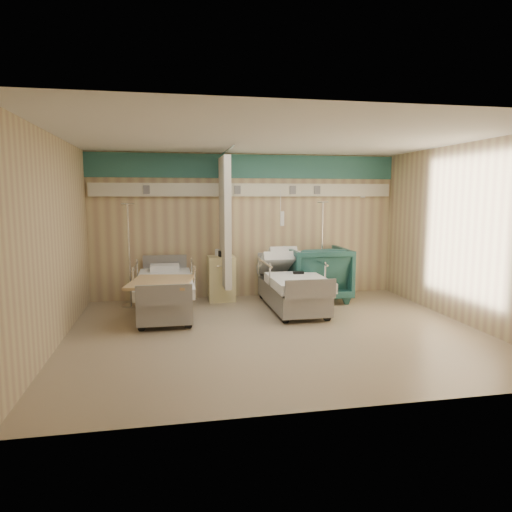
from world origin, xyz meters
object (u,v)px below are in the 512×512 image
(iv_stand_right, at_px, (321,278))
(iv_stand_left, at_px, (130,286))
(visitor_armchair, at_px, (317,273))
(bed_left, at_px, (165,296))
(bed_right, at_px, (292,291))
(bedside_cabinet, at_px, (221,278))

(iv_stand_right, relative_size, iv_stand_left, 1.01)
(visitor_armchair, bearing_deg, bed_left, 12.14)
(visitor_armchair, bearing_deg, bed_right, 42.43)
(visitor_armchair, xyz_separation_m, iv_stand_right, (0.15, 0.17, -0.13))
(bedside_cabinet, relative_size, visitor_armchair, 0.75)
(visitor_armchair, relative_size, iv_stand_right, 0.60)
(iv_stand_right, distance_m, iv_stand_left, 3.62)
(bedside_cabinet, bearing_deg, visitor_armchair, -10.03)
(bed_right, distance_m, visitor_armchair, 0.90)
(bed_left, relative_size, visitor_armchair, 1.90)
(bed_left, distance_m, visitor_armchair, 2.92)
(bed_left, bearing_deg, iv_stand_right, 14.05)
(bed_right, bearing_deg, bedside_cabinet, 141.95)
(bed_left, height_order, iv_stand_left, iv_stand_left)
(bedside_cabinet, bearing_deg, iv_stand_left, -174.13)
(bed_left, height_order, visitor_armchair, visitor_armchair)
(visitor_armchair, bearing_deg, iv_stand_left, -1.82)
(bed_left, relative_size, iv_stand_left, 1.16)
(visitor_armchair, height_order, iv_stand_left, iv_stand_left)
(bed_right, distance_m, iv_stand_right, 1.10)
(bed_left, bearing_deg, visitor_armchair, 11.54)
(bed_left, distance_m, iv_stand_right, 3.09)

